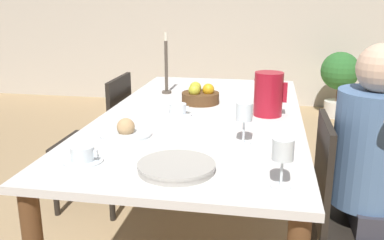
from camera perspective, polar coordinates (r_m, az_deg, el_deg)
dining_table at (r=2.24m, az=1.36°, el=-1.29°), size 1.01×1.97×0.75m
chair_person_side at (r=1.93m, az=20.41°, el=-11.66°), size 0.42×0.42×0.86m
chair_opposite at (r=2.78m, az=-11.86°, el=-2.41°), size 0.42×0.42×0.86m
person_seated at (r=1.85m, az=23.73°, el=-5.58°), size 0.39×0.41×1.17m
red_pitcher at (r=2.19m, az=10.15°, el=3.46°), size 0.17×0.14×0.22m
wine_glass_water at (r=1.74m, az=6.97°, el=0.82°), size 0.07×0.07×0.17m
wine_glass_juice at (r=1.36m, az=12.01°, el=-4.27°), size 0.07×0.07×0.16m
teacup_near_person at (r=1.62m, az=-14.35°, el=-4.60°), size 0.15×0.15×0.06m
teacup_across at (r=2.19m, az=-1.88°, el=1.32°), size 0.15×0.15×0.06m
serving_tray at (r=1.49m, az=-2.09°, el=-6.30°), size 0.27×0.27×0.03m
bread_plate at (r=1.88m, az=-8.80°, el=-1.45°), size 0.23×0.23×0.08m
fruit_bowl at (r=2.42m, az=1.10°, el=3.27°), size 0.21×0.21×0.12m
candlestick_tall at (r=2.66m, az=-3.45°, el=6.75°), size 0.06×0.06×0.38m
potted_plant at (r=5.12m, az=19.06°, el=5.45°), size 0.43×0.43×0.74m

